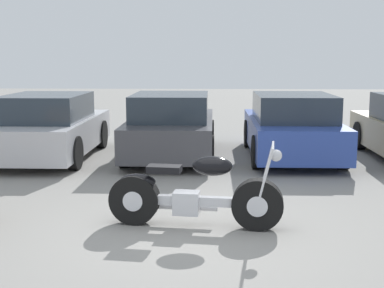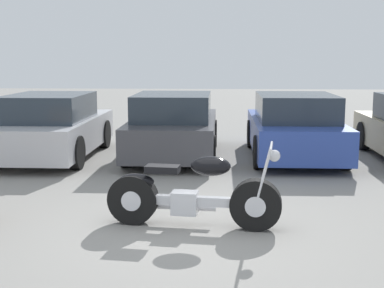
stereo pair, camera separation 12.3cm
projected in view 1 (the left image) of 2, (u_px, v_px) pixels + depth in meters
ground_plane at (183, 235)px, 6.67m from camera, size 60.00×60.00×0.00m
motorcycle at (193, 195)px, 6.96m from camera, size 2.29×0.71×1.11m
parked_car_silver at (50, 128)px, 11.64m from camera, size 1.89×4.11×1.41m
parked_car_dark_grey at (171, 127)px, 11.78m from camera, size 1.89×4.11×1.41m
parked_car_blue at (292, 127)px, 11.68m from camera, size 1.89×4.11×1.41m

